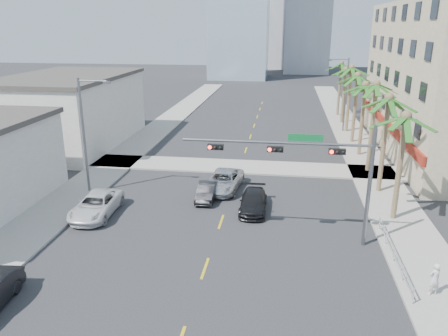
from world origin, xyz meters
name	(u,v)px	position (x,y,z in m)	size (l,w,h in m)	color
ground	(189,314)	(0.00, 0.00, 0.00)	(260.00, 260.00, 0.00)	#262628
sidewalk_right	(377,180)	(12.00, 20.00, 0.07)	(4.00, 120.00, 0.15)	gray
sidewalk_left	(109,168)	(-12.00, 20.00, 0.07)	(4.00, 120.00, 0.15)	gray
sidewalk_cross	(240,167)	(0.00, 22.00, 0.07)	(80.00, 4.00, 0.15)	gray
building_left_far	(70,112)	(-19.50, 28.00, 3.60)	(11.00, 18.00, 7.20)	beige
traffic_signal_mast	(314,163)	(5.78, 7.95, 5.06)	(11.12, 0.54, 7.20)	slate
palm_tree_0	(406,118)	(11.60, 12.00, 7.08)	(4.80, 4.80, 7.80)	brown
palm_tree_1	(389,99)	(11.60, 17.20, 7.43)	(4.80, 4.80, 8.16)	brown
palm_tree_2	(376,85)	(11.60, 22.40, 7.78)	(4.80, 4.80, 8.52)	brown
palm_tree_3	(365,86)	(11.60, 27.60, 7.08)	(4.80, 4.80, 7.80)	brown
palm_tree_4	(358,76)	(11.60, 32.80, 7.43)	(4.80, 4.80, 8.16)	brown
palm_tree_5	(352,68)	(11.60, 38.00, 7.78)	(4.80, 4.80, 8.52)	brown
palm_tree_6	(346,70)	(11.60, 43.20, 7.08)	(4.80, 4.80, 7.80)	brown
palm_tree_7	(341,64)	(11.60, 48.40, 7.43)	(4.80, 4.80, 8.16)	brown
streetlight_left	(86,130)	(-11.00, 14.00, 5.06)	(2.55, 0.25, 9.00)	slate
streetlight_right	(344,91)	(11.00, 38.00, 5.06)	(2.55, 0.25, 9.00)	slate
guardrail	(394,253)	(10.30, 6.00, 0.67)	(0.08, 8.08, 1.00)	silver
car_parked_far	(96,205)	(-8.77, 9.88, 0.75)	(2.48, 5.37, 1.49)	silver
car_lane_left	(206,192)	(-1.69, 13.83, 0.62)	(1.31, 3.76, 1.24)	black
car_lane_center	(224,181)	(-0.68, 16.07, 0.75)	(2.48, 5.37, 1.49)	silver
car_lane_right	(253,202)	(2.00, 12.24, 0.67)	(1.86, 4.58, 1.33)	black
pedestrian	(434,279)	(11.48, 2.98, 0.99)	(0.61, 0.40, 1.68)	silver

